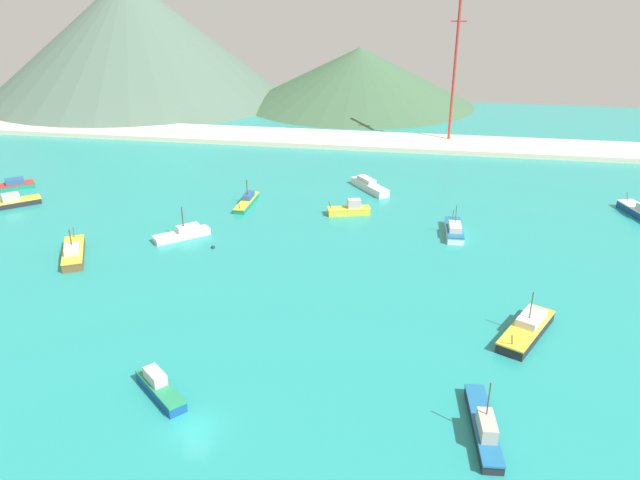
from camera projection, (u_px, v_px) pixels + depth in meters
The scene contains 17 objects.
ground at pixel (274, 284), 83.08m from camera, with size 260.00×280.00×0.50m.
fishing_boat_0 at pixel (10, 186), 119.28m from camera, with size 8.99×8.37×2.05m.
fishing_boat_2 at pixel (527, 329), 70.26m from camera, with size 7.90×11.33×5.68m.
fishing_boat_3 at pixel (183, 233), 96.87m from camera, with size 8.36×7.93×5.35m.
fishing_boat_4 at pixel (369, 186), 118.88m from camera, with size 8.52×10.14×2.23m.
fishing_boat_5 at pixel (484, 426), 55.00m from camera, with size 2.94×11.31×5.99m.
fishing_boat_6 at pixel (74, 253), 89.82m from camera, with size 7.69×10.93×4.84m.
fishing_boat_7 at pixel (16, 201), 110.69m from camera, with size 7.84×7.52×2.42m.
fishing_boat_9 at pixel (454, 230), 98.00m from camera, with size 2.93×9.30×5.21m.
fishing_boat_12 at pixel (350, 209), 106.53m from camera, with size 7.92×4.39×2.78m.
fishing_boat_13 at pixel (247, 201), 111.13m from camera, with size 2.05×10.21×4.67m.
fishing_boat_14 at pixel (160, 388), 60.18m from camera, with size 7.25×6.65×2.39m.
buoy_0 at pixel (213, 247), 93.41m from camera, with size 0.63×0.63×0.63m.
beach_strip at pixel (348, 140), 153.74m from camera, with size 247.00×16.16×1.20m, color beige.
hill_west at pixel (133, 39), 201.07m from camera, with size 102.29×102.29×40.27m.
hill_central at pixel (359, 76), 198.23m from camera, with size 76.55×76.55×18.22m.
radio_tower at pixel (455, 70), 145.76m from camera, with size 3.59×2.87×35.91m.
Camera 1 is at (19.18, -41.45, 38.57)m, focal length 33.62 mm.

